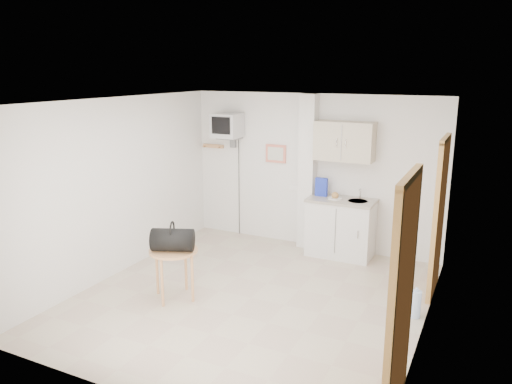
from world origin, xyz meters
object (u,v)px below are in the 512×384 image
at_px(duffel_bag, 173,240).
at_px(round_table, 174,256).
at_px(water_bottle, 416,304).
at_px(crt_television, 227,126).

bearing_deg(duffel_bag, round_table, 97.64).
bearing_deg(duffel_bag, water_bottle, -5.64).
bearing_deg(water_bottle, crt_television, 154.65).
bearing_deg(water_bottle, duffel_bag, -163.31).
height_order(duffel_bag, water_bottle, duffel_bag).
distance_m(crt_television, water_bottle, 4.19).
bearing_deg(round_table, crt_television, 103.04).
xyz_separation_m(duffel_bag, water_bottle, (2.84, 0.85, -0.63)).
height_order(round_table, water_bottle, round_table).
relative_size(round_table, duffel_bag, 1.11).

